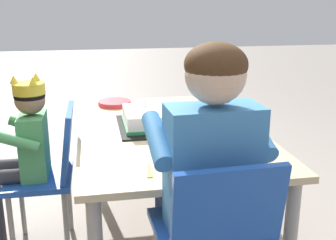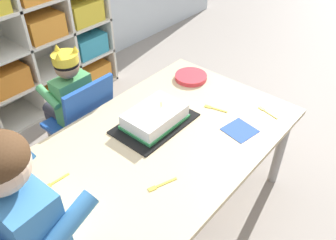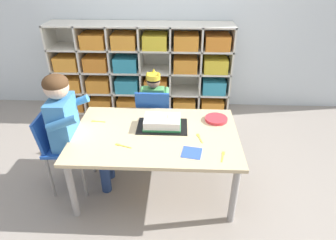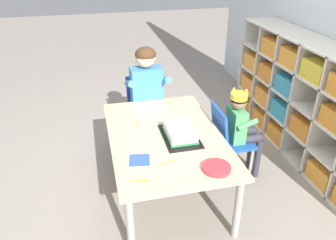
# 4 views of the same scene
# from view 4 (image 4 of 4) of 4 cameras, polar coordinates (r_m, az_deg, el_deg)

# --- Properties ---
(ground) EXTENTS (16.00, 16.00, 0.00)m
(ground) POSITION_cam_4_polar(r_m,az_deg,el_deg) (2.94, -0.42, -11.80)
(ground) COLOR gray
(storage_cubby_shelf) EXTENTS (2.19, 0.37, 1.12)m
(storage_cubby_shelf) POSITION_cam_4_polar(r_m,az_deg,el_deg) (3.44, 22.49, 2.68)
(storage_cubby_shelf) COLOR silver
(storage_cubby_shelf) RESTS_ON ground
(activity_table) EXTENTS (1.34, 0.87, 0.55)m
(activity_table) POSITION_cam_4_polar(r_m,az_deg,el_deg) (2.65, -0.46, -3.65)
(activity_table) COLOR #D1B789
(activity_table) RESTS_ON ground
(classroom_chair_blue) EXTENTS (0.35, 0.32, 0.69)m
(classroom_chair_blue) POSITION_cam_4_polar(r_m,az_deg,el_deg) (2.91, 10.13, -2.88)
(classroom_chair_blue) COLOR #1E4CA8
(classroom_chair_blue) RESTS_ON ground
(child_with_crown) EXTENTS (0.30, 0.31, 0.85)m
(child_with_crown) POSITION_cam_4_polar(r_m,az_deg,el_deg) (2.89, 12.38, -0.55)
(child_with_crown) COLOR #4C9E5B
(child_with_crown) RESTS_ON ground
(classroom_chair_adult_side) EXTENTS (0.37, 0.39, 0.72)m
(classroom_chair_adult_side) POSITION_cam_4_polar(r_m,az_deg,el_deg) (3.35, -3.78, 2.70)
(classroom_chair_adult_side) COLOR #1E4CA8
(classroom_chair_adult_side) RESTS_ON ground
(adult_helper_seated) EXTENTS (0.44, 0.41, 1.05)m
(adult_helper_seated) POSITION_cam_4_polar(r_m,az_deg,el_deg) (3.16, -3.42, 5.10)
(adult_helper_seated) COLOR #3D7FBC
(adult_helper_seated) RESTS_ON ground
(birthday_cake_on_tray) EXTENTS (0.42, 0.27, 0.12)m
(birthday_cake_on_tray) POSITION_cam_4_polar(r_m,az_deg,el_deg) (2.58, 2.05, -2.17)
(birthday_cake_on_tray) COLOR black
(birthday_cake_on_tray) RESTS_ON activity_table
(paper_plate_stack) EXTENTS (0.19, 0.19, 0.03)m
(paper_plate_stack) POSITION_cam_4_polar(r_m,az_deg,el_deg) (2.27, 8.28, -8.10)
(paper_plate_stack) COLOR #DB333D
(paper_plate_stack) RESTS_ON activity_table
(paper_napkin_square) EXTENTS (0.17, 0.17, 0.00)m
(paper_napkin_square) POSITION_cam_4_polar(r_m,az_deg,el_deg) (2.35, -4.89, -6.84)
(paper_napkin_square) COLOR #3356B7
(paper_napkin_square) RESTS_ON activity_table
(fork_near_cake_tray) EXTENTS (0.05, 0.13, 0.00)m
(fork_near_cake_tray) POSITION_cam_4_polar(r_m,az_deg,el_deg) (2.32, 0.31, -7.10)
(fork_near_cake_tray) COLOR yellow
(fork_near_cake_tray) RESTS_ON activity_table
(fork_near_child_seat) EXTENTS (0.12, 0.03, 0.00)m
(fork_near_child_seat) POSITION_cam_4_polar(r_m,az_deg,el_deg) (3.10, 0.33, 2.64)
(fork_near_child_seat) COLOR yellow
(fork_near_child_seat) RESTS_ON activity_table
(fork_beside_plate_stack) EXTENTS (0.13, 0.06, 0.00)m
(fork_beside_plate_stack) POSITION_cam_4_polar(r_m,az_deg,el_deg) (2.79, -5.30, -0.57)
(fork_beside_plate_stack) COLOR yellow
(fork_beside_plate_stack) RESTS_ON activity_table
(fork_by_napkin) EXTENTS (0.04, 0.13, 0.00)m
(fork_by_napkin) POSITION_cam_4_polar(r_m,az_deg,el_deg) (2.16, -4.70, -10.28)
(fork_by_napkin) COLOR yellow
(fork_by_napkin) RESTS_ON activity_table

